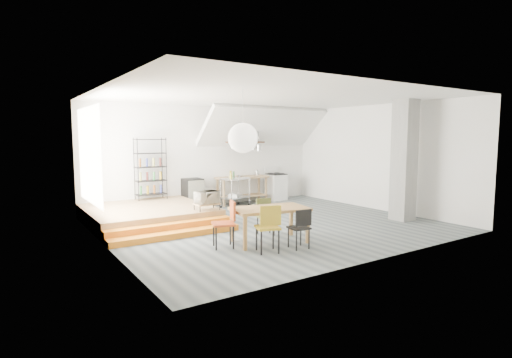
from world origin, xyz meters
TOP-DOWN VIEW (x-y plane):
  - floor at (0.00, 0.00)m, footprint 8.00×8.00m
  - wall_back at (0.00, 3.50)m, footprint 8.00×0.04m
  - wall_left at (-4.00, 0.00)m, footprint 0.04×7.00m
  - wall_right at (4.00, 0.00)m, footprint 0.04×7.00m
  - ceiling at (0.00, 0.00)m, footprint 8.00×7.00m
  - slope_ceiling at (1.80, 2.90)m, footprint 4.40×1.44m
  - window_pane at (-3.98, 1.50)m, footprint 0.02×2.50m
  - platform at (-2.50, 2.00)m, footprint 3.00×3.00m
  - step_lower at (-2.50, 0.05)m, footprint 3.00×0.35m
  - step_upper at (-2.50, 0.40)m, footprint 3.00×0.35m
  - concrete_column at (3.30, -1.50)m, footprint 0.50×0.50m
  - kitchen_counter at (1.10, 3.15)m, footprint 1.80×0.60m
  - stove at (2.50, 3.16)m, footprint 0.60×0.60m
  - pot_rack at (1.13, 2.92)m, footprint 1.20×0.50m
  - wire_shelving at (-2.00, 3.20)m, footprint 0.88×0.38m
  - microwave_shelf at (-1.40, 0.75)m, footprint 0.60×0.40m
  - paper_lantern at (-1.60, -1.32)m, footprint 0.60×0.60m
  - dining_table at (-1.01, -1.43)m, footprint 1.70×1.15m
  - chair_mustard at (-1.49, -2.07)m, footprint 0.54×0.54m
  - chair_black at (-0.80, -2.18)m, footprint 0.41×0.41m
  - chair_olive at (-0.69, -0.77)m, footprint 0.46×0.46m
  - chair_red at (-1.95, -1.27)m, footprint 0.55×0.55m
  - rolling_cart at (0.56, 2.70)m, footprint 1.05×0.80m
  - mini_fridge at (-0.68, 3.20)m, footprint 0.55×0.55m
  - microwave at (-1.40, 0.75)m, footprint 0.58×0.42m
  - bowl at (0.97, 3.10)m, footprint 0.23×0.23m

SIDE VIEW (x-z plane):
  - floor at x=0.00m, z-range 0.00..0.00m
  - step_lower at x=-2.50m, z-range 0.00..0.13m
  - step_upper at x=-2.50m, z-range 0.00..0.27m
  - platform at x=-2.50m, z-range 0.00..0.40m
  - mini_fridge at x=-0.68m, z-range 0.00..0.94m
  - stove at x=2.50m, z-range -0.11..1.07m
  - chair_black at x=-0.80m, z-range 0.08..0.89m
  - chair_olive at x=-0.69m, z-range 0.08..0.89m
  - microwave_shelf at x=-1.40m, z-range 0.46..0.63m
  - chair_red at x=-1.95m, z-range 0.09..1.03m
  - chair_mustard at x=-1.49m, z-range 0.09..1.03m
  - rolling_cart at x=0.56m, z-range 0.14..1.06m
  - kitchen_counter at x=1.10m, z-range 0.17..1.08m
  - dining_table at x=-1.01m, z-range 0.29..1.04m
  - microwave at x=-1.40m, z-range 0.56..0.87m
  - bowl at x=0.97m, z-range 0.91..0.96m
  - wire_shelving at x=-2.00m, z-range 0.43..2.23m
  - wall_back at x=0.00m, z-range 0.00..3.20m
  - wall_left at x=-4.00m, z-range 0.00..3.20m
  - wall_right at x=4.00m, z-range 0.00..3.20m
  - concrete_column at x=3.30m, z-range 0.00..3.20m
  - window_pane at x=-3.98m, z-range 0.70..2.90m
  - pot_rack at x=1.13m, z-range 1.26..2.69m
  - paper_lantern at x=-1.60m, z-range 1.90..2.50m
  - slope_ceiling at x=1.80m, z-range 1.89..3.21m
  - ceiling at x=0.00m, z-range 3.19..3.21m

